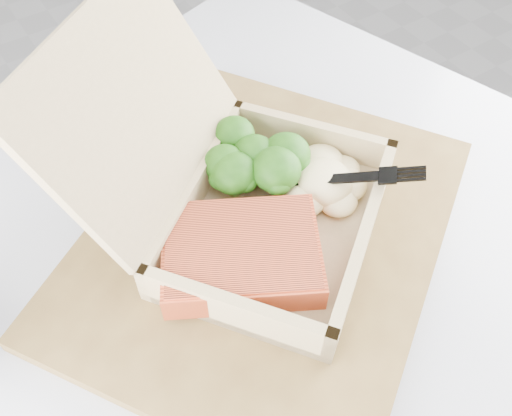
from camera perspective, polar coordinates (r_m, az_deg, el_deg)
floor at (r=1.28m, az=-6.83°, el=-15.00°), size 4.00×4.00×0.00m
cafe_table at (r=0.69m, az=2.65°, el=-16.55°), size 0.96×0.96×0.72m
serving_tray at (r=0.55m, az=0.94°, el=-2.73°), size 0.50×0.47×0.02m
takeout_container at (r=0.51m, az=-2.50°, el=2.28°), size 0.33×0.34×0.19m
salmon_fillet at (r=0.50m, az=-1.46°, el=-4.64°), size 0.17×0.16×0.03m
broccoli_pile at (r=0.56m, az=-0.19°, el=4.87°), size 0.11×0.11×0.04m
mashed_potatoes at (r=0.55m, az=6.78°, el=2.65°), size 0.09×0.08×0.03m
plastic_fork at (r=0.54m, az=4.88°, el=3.13°), size 0.11×0.11×0.03m
receipt at (r=0.66m, az=-12.65°, el=6.98°), size 0.09×0.16×0.00m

